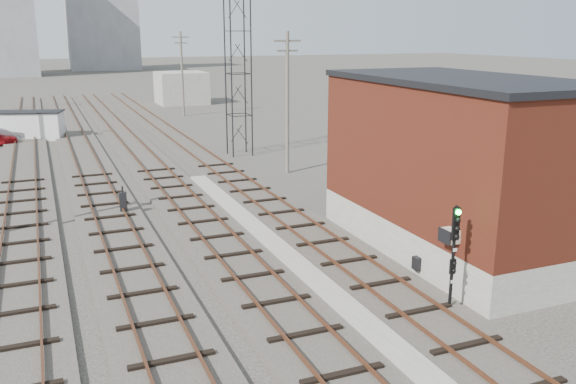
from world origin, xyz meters
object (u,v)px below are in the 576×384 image
signal_mast (454,253)px  car_silver (1,135)px  site_trailer (28,125)px  switch_stand (123,202)px

signal_mast → car_silver: size_ratio=0.98×
signal_mast → site_trailer: (-12.84, 41.38, -0.86)m
signal_mast → site_trailer: signal_mast is taller
switch_stand → site_trailer: (-4.42, 26.02, 0.56)m
switch_stand → site_trailer: bearing=116.0°
site_trailer → car_silver: site_trailer is taller
site_trailer → car_silver: bearing=-140.0°
switch_stand → signal_mast: bearing=-44.9°
signal_mast → car_silver: 43.13m
switch_stand → car_silver: switch_stand is taller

